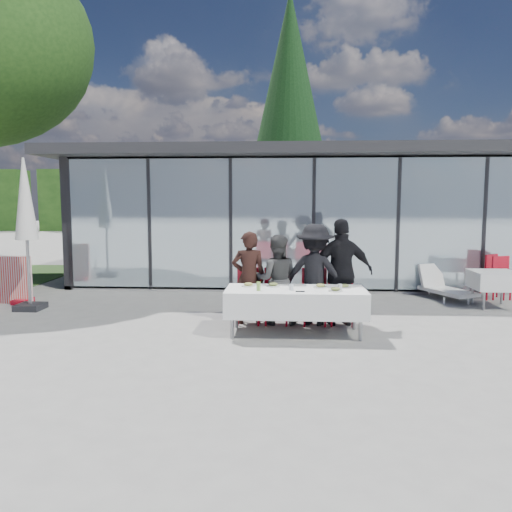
{
  "coord_description": "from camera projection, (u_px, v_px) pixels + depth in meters",
  "views": [
    {
      "loc": [
        0.38,
        -7.68,
        2.17
      ],
      "look_at": [
        -0.15,
        1.2,
        1.18
      ],
      "focal_mm": 35.0,
      "sensor_mm": 36.0,
      "label": 1
    }
  ],
  "objects": [
    {
      "name": "diner_chair_d",
      "position": [
        341.0,
        294.0,
        8.78
      ],
      "size": [
        0.44,
        0.44,
        0.97
      ],
      "color": "red",
      "rests_on": "ground"
    },
    {
      "name": "folded_eyeglasses",
      "position": [
        300.0,
        291.0,
        7.79
      ],
      "size": [
        0.14,
        0.03,
        0.01
      ],
      "primitive_type": "cube",
      "color": "black",
      "rests_on": "dining_table"
    },
    {
      "name": "plate_c",
      "position": [
        320.0,
        286.0,
        8.15
      ],
      "size": [
        0.23,
        0.23,
        0.07
      ],
      "color": "white",
      "rests_on": "dining_table"
    },
    {
      "name": "plate_b",
      "position": [
        273.0,
        285.0,
        8.27
      ],
      "size": [
        0.23,
        0.23,
        0.07
      ],
      "color": "white",
      "rests_on": "dining_table"
    },
    {
      "name": "plate_extra",
      "position": [
        335.0,
        290.0,
        7.82
      ],
      "size": [
        0.23,
        0.23,
        0.07
      ],
      "color": "white",
      "rests_on": "dining_table"
    },
    {
      "name": "treeline",
      "position": [
        252.0,
        200.0,
        35.54
      ],
      "size": [
        62.5,
        2.0,
        4.4
      ],
      "color": "#1C3E13",
      "rests_on": "ground"
    },
    {
      "name": "spare_chair_b",
      "position": [
        496.0,
        275.0,
        10.93
      ],
      "size": [
        0.57,
        0.57,
        0.97
      ],
      "color": "red",
      "rests_on": "ground"
    },
    {
      "name": "diner_chair_a",
      "position": [
        249.0,
        293.0,
        8.88
      ],
      "size": [
        0.44,
        0.44,
        0.97
      ],
      "color": "red",
      "rests_on": "ground"
    },
    {
      "name": "market_umbrella",
      "position": [
        26.0,
        210.0,
        9.74
      ],
      "size": [
        0.5,
        0.5,
        3.0
      ],
      "color": "black",
      "rests_on": "ground"
    },
    {
      "name": "diner_d",
      "position": [
        342.0,
        272.0,
        8.66
      ],
      "size": [
        1.23,
        1.23,
        1.86
      ],
      "primitive_type": "imported",
      "rotation": [
        0.0,
        0.0,
        3.28
      ],
      "color": "black",
      "rests_on": "ground"
    },
    {
      "name": "diner_a",
      "position": [
        249.0,
        278.0,
        8.77
      ],
      "size": [
        0.65,
        0.65,
        1.64
      ],
      "primitive_type": "imported",
      "rotation": [
        0.0,
        0.0,
        3.24
      ],
      "color": "black",
      "rests_on": "ground"
    },
    {
      "name": "conifer_tree",
      "position": [
        289.0,
        106.0,
        20.09
      ],
      "size": [
        4.0,
        4.0,
        10.5
      ],
      "color": "#382316",
      "rests_on": "ground"
    },
    {
      "name": "plate_a",
      "position": [
        248.0,
        285.0,
        8.27
      ],
      "size": [
        0.23,
        0.23,
        0.07
      ],
      "color": "white",
      "rests_on": "dining_table"
    },
    {
      "name": "pavilion",
      "position": [
        338.0,
        201.0,
        15.63
      ],
      "size": [
        14.8,
        8.8,
        3.44
      ],
      "color": "gray",
      "rests_on": "ground"
    },
    {
      "name": "dining_table",
      "position": [
        296.0,
        302.0,
        8.09
      ],
      "size": [
        2.26,
        0.96,
        0.75
      ],
      "color": "white",
      "rests_on": "ground"
    },
    {
      "name": "ground",
      "position": [
        261.0,
        338.0,
        7.89
      ],
      "size": [
        90.0,
        90.0,
        0.0
      ],
      "primitive_type": "plane",
      "color": "gray",
      "rests_on": "ground"
    },
    {
      "name": "spare_chair_a",
      "position": [
        495.0,
        274.0,
        11.1
      ],
      "size": [
        0.62,
        0.62,
        0.97
      ],
      "color": "red",
      "rests_on": "ground"
    },
    {
      "name": "spare_table_right",
      "position": [
        494.0,
        280.0,
        10.15
      ],
      "size": [
        0.86,
        0.86,
        0.74
      ],
      "color": "white",
      "rests_on": "ground"
    },
    {
      "name": "drinking_glasses",
      "position": [
        316.0,
        287.0,
        7.92
      ],
      "size": [
        0.84,
        0.12,
        0.1
      ],
      "color": "silver",
      "rests_on": "dining_table"
    },
    {
      "name": "diner_c",
      "position": [
        315.0,
        275.0,
        8.69
      ],
      "size": [
        1.37,
        1.37,
        1.77
      ],
      "primitive_type": "imported",
      "rotation": [
        0.0,
        0.0,
        2.91
      ],
      "color": "black",
      "rests_on": "ground"
    },
    {
      "name": "plate_d",
      "position": [
        344.0,
        286.0,
        8.13
      ],
      "size": [
        0.23,
        0.23,
        0.07
      ],
      "color": "white",
      "rests_on": "dining_table"
    },
    {
      "name": "diner_chair_c",
      "position": [
        314.0,
        293.0,
        8.81
      ],
      "size": [
        0.44,
        0.44,
        0.97
      ],
      "color": "red",
      "rests_on": "ground"
    },
    {
      "name": "diner_chair_b",
      "position": [
        277.0,
        293.0,
        8.85
      ],
      "size": [
        0.44,
        0.44,
        0.97
      ],
      "color": "red",
      "rests_on": "ground"
    },
    {
      "name": "diner_b",
      "position": [
        277.0,
        280.0,
        8.74
      ],
      "size": [
        0.77,
        0.77,
        1.58
      ],
      "primitive_type": "imported",
      "rotation": [
        0.0,
        0.0,
        3.13
      ],
      "color": "#434343",
      "rests_on": "ground"
    },
    {
      "name": "lounger",
      "position": [
        443.0,
        286.0,
        11.15
      ],
      "size": [
        1.11,
        1.46,
        0.72
      ],
      "color": "white",
      "rests_on": "ground"
    },
    {
      "name": "juice_bottle",
      "position": [
        259.0,
        286.0,
        7.88
      ],
      "size": [
        0.06,
        0.06,
        0.14
      ],
      "primitive_type": "cylinder",
      "color": "#80B049",
      "rests_on": "dining_table"
    }
  ]
}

